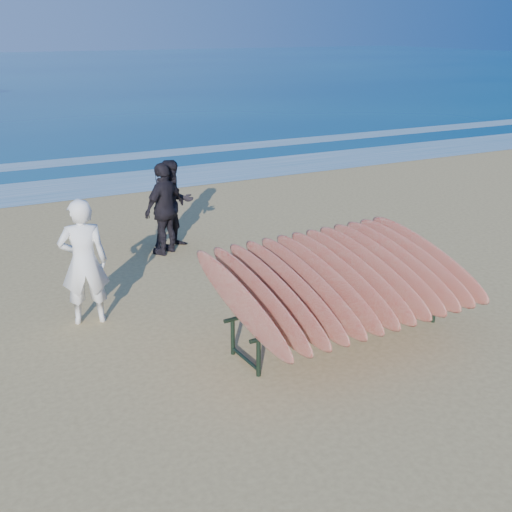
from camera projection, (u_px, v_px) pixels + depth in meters
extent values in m
plane|color=tan|center=(282.00, 338.00, 8.83)|extent=(120.00, 120.00, 0.00)
plane|color=white|center=(101.00, 185.00, 17.21)|extent=(160.00, 160.00, 0.00)
plane|color=white|center=(73.00, 161.00, 20.14)|extent=(160.00, 160.00, 0.00)
cylinder|color=#1C2D21|center=(258.00, 358.00, 7.81)|extent=(0.06, 0.06, 0.50)
cylinder|color=#1C2D21|center=(434.00, 306.00, 9.23)|extent=(0.06, 0.06, 0.50)
cylinder|color=#1C2D21|center=(233.00, 337.00, 8.33)|extent=(0.06, 0.06, 0.50)
cylinder|color=#1C2D21|center=(403.00, 291.00, 9.75)|extent=(0.06, 0.06, 0.50)
cylinder|color=#1C2D21|center=(355.00, 313.00, 8.43)|extent=(3.20, 0.27, 0.06)
cylinder|color=#1C2D21|center=(325.00, 296.00, 8.96)|extent=(3.20, 0.27, 0.06)
cylinder|color=#1C2D21|center=(245.00, 359.00, 8.13)|extent=(0.09, 0.65, 0.04)
cylinder|color=#1C2D21|center=(417.00, 309.00, 9.55)|extent=(0.09, 0.65, 0.04)
ellipsoid|color=maroon|center=(240.00, 302.00, 7.82)|extent=(0.23, 2.49, 1.02)
ellipsoid|color=maroon|center=(258.00, 297.00, 7.94)|extent=(0.23, 2.49, 1.02)
ellipsoid|color=maroon|center=(276.00, 293.00, 8.06)|extent=(0.23, 2.49, 1.02)
ellipsoid|color=maroon|center=(293.00, 289.00, 8.19)|extent=(0.23, 2.49, 1.02)
ellipsoid|color=maroon|center=(309.00, 285.00, 8.31)|extent=(0.23, 2.49, 1.02)
ellipsoid|color=maroon|center=(325.00, 281.00, 8.44)|extent=(0.23, 2.49, 1.02)
ellipsoid|color=maroon|center=(341.00, 277.00, 8.56)|extent=(0.23, 2.49, 1.02)
ellipsoid|color=maroon|center=(356.00, 274.00, 8.69)|extent=(0.23, 2.49, 1.02)
ellipsoid|color=maroon|center=(371.00, 270.00, 8.81)|extent=(0.23, 2.49, 1.02)
ellipsoid|color=maroon|center=(385.00, 267.00, 8.93)|extent=(0.23, 2.49, 1.02)
ellipsoid|color=maroon|center=(399.00, 263.00, 9.06)|extent=(0.23, 2.49, 1.02)
ellipsoid|color=maroon|center=(412.00, 260.00, 9.18)|extent=(0.23, 2.49, 1.02)
ellipsoid|color=maroon|center=(426.00, 257.00, 9.31)|extent=(0.23, 2.49, 1.02)
imported|color=white|center=(84.00, 262.00, 9.03)|extent=(0.75, 0.57, 1.84)
imported|color=black|center=(173.00, 204.00, 12.19)|extent=(0.89, 0.73, 1.70)
imported|color=black|center=(165.00, 209.00, 11.84)|extent=(1.09, 0.87, 1.72)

